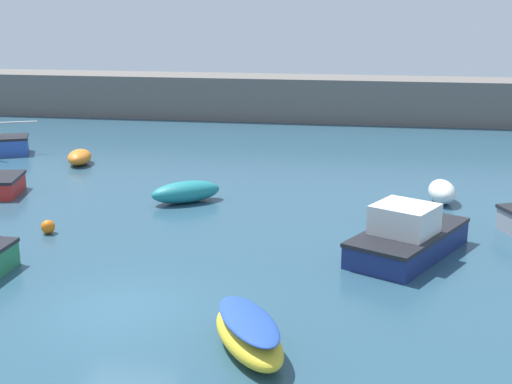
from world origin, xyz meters
TOP-DOWN VIEW (x-y plane):
  - ground_plane at (0.00, 0.00)m, footprint 120.00×120.00m
  - harbor_breakwater at (0.00, 30.53)m, footprint 61.55×3.74m
  - motorboat_with_cabin at (7.37, 5.18)m, footprint 4.03×5.11m
  - fishing_dinghy_green at (8.95, 11.45)m, footprint 1.19×2.00m
  - dinghy_near_pier at (-7.54, 15.43)m, footprint 1.50×2.13m
  - open_tender_yellow at (-0.86, 9.89)m, footprint 2.92×2.52m
  - rowboat_with_red_cover at (3.62, -1.70)m, footprint 2.54×3.30m
  - mooring_buoy_orange at (-4.47, 5.42)m, footprint 0.47×0.47m

SIDE VIEW (x-z plane):
  - ground_plane at x=0.00m, z-range -0.20..0.00m
  - mooring_buoy_orange at x=-4.47m, z-range 0.00..0.47m
  - dinghy_near_pier at x=-7.54m, z-range 0.00..0.71m
  - open_tender_yellow at x=-0.86m, z-range 0.00..0.83m
  - fishing_dinghy_green at x=8.95m, z-range 0.00..0.87m
  - rowboat_with_red_cover at x=3.62m, z-range 0.00..0.88m
  - motorboat_with_cabin at x=7.37m, z-range -0.23..1.45m
  - harbor_breakwater at x=0.00m, z-range 0.00..2.76m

